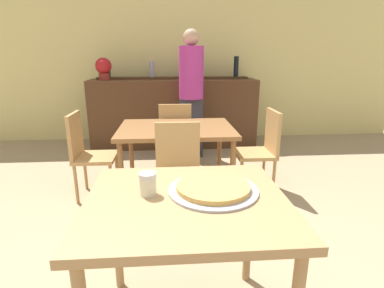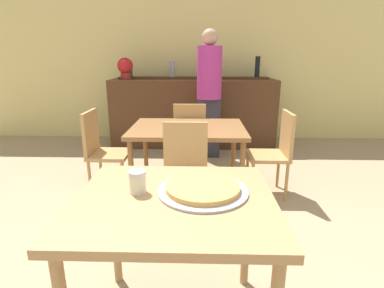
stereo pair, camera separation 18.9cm
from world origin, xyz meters
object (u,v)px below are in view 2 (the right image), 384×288
at_px(chair_far_side_left, 101,147).
at_px(pizza_tray, 203,189).
at_px(chair_far_side_front, 185,169).
at_px(cheese_shaker, 138,182).
at_px(person_standing, 209,90).
at_px(potted_plant, 125,67).
at_px(chair_far_side_right, 276,149).
at_px(chair_far_side_back, 190,134).

bearing_deg(chair_far_side_left, pizza_tray, -147.27).
bearing_deg(chair_far_side_front, pizza_tray, -82.15).
xyz_separation_m(chair_far_side_left, pizza_tray, (1.05, -1.63, 0.29)).
xyz_separation_m(chair_far_side_front, cheese_shaker, (-0.17, -1.04, 0.33)).
xyz_separation_m(cheese_shaker, person_standing, (0.42, 2.89, 0.13)).
bearing_deg(potted_plant, chair_far_side_front, -66.34).
distance_m(person_standing, potted_plant, 1.42).
relative_size(chair_far_side_left, person_standing, 0.50).
xyz_separation_m(chair_far_side_left, cheese_shaker, (0.73, -1.64, 0.33)).
distance_m(chair_far_side_left, person_standing, 1.76).
relative_size(chair_far_side_right, cheese_shaker, 8.01).
height_order(chair_far_side_front, potted_plant, potted_plant).
relative_size(chair_far_side_left, pizza_tray, 2.00).
distance_m(pizza_tray, potted_plant, 3.64).
bearing_deg(chair_far_side_front, cheese_shaker, -99.32).
xyz_separation_m(pizza_tray, potted_plant, (-1.18, 3.41, 0.46)).
height_order(chair_far_side_right, pizza_tray, chair_far_side_right).
distance_m(chair_far_side_front, potted_plant, 2.70).
distance_m(chair_far_side_left, potted_plant, 1.93).
height_order(cheese_shaker, potted_plant, potted_plant).
bearing_deg(person_standing, potted_plant, 157.61).
bearing_deg(chair_far_side_front, chair_far_side_left, 146.48).
height_order(chair_far_side_right, person_standing, person_standing).
relative_size(chair_far_side_left, cheese_shaker, 8.01).
relative_size(chair_far_side_front, potted_plant, 2.68).
distance_m(chair_far_side_left, chair_far_side_right, 1.81).
bearing_deg(pizza_tray, cheese_shaker, -177.50).
height_order(chair_far_side_back, chair_far_side_left, same).
xyz_separation_m(chair_far_side_front, chair_far_side_right, (0.91, 0.60, 0.00)).
bearing_deg(pizza_tray, chair_far_side_back, 93.64).
relative_size(chair_far_side_front, chair_far_side_back, 1.00).
height_order(chair_far_side_left, cheese_shaker, cheese_shaker).
bearing_deg(chair_far_side_left, cheese_shaker, -155.93).
bearing_deg(pizza_tray, chair_far_side_front, 97.85).
bearing_deg(chair_far_side_right, chair_far_side_back, -123.52).
relative_size(chair_far_side_front, cheese_shaker, 8.01).
bearing_deg(chair_far_side_right, potted_plant, -132.40).
relative_size(chair_far_side_back, cheese_shaker, 8.01).
bearing_deg(potted_plant, pizza_tray, -70.84).
bearing_deg(chair_far_side_back, chair_far_side_right, 146.48).
xyz_separation_m(chair_far_side_right, potted_plant, (-1.95, 1.78, 0.75)).
height_order(pizza_tray, person_standing, person_standing).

